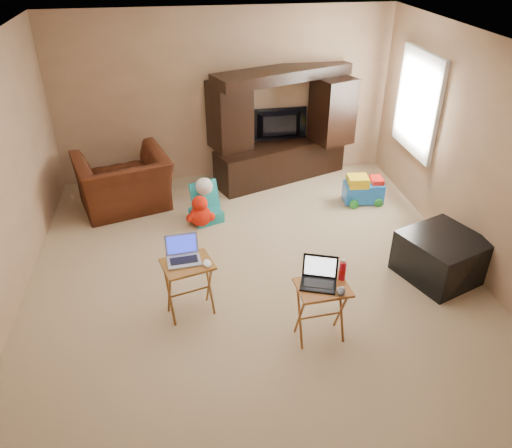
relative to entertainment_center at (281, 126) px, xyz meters
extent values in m
plane|color=#CEB68E|center=(-0.82, -2.46, -0.85)|extent=(5.50, 5.50, 0.00)
plane|color=silver|center=(-0.82, -2.46, 1.65)|extent=(5.50, 5.50, 0.00)
plane|color=tan|center=(-0.82, 0.29, 0.40)|extent=(5.00, 0.00, 5.00)
plane|color=tan|center=(-0.82, -5.21, 0.40)|extent=(5.00, 0.00, 5.00)
plane|color=tan|center=(1.68, -2.46, 0.40)|extent=(0.00, 5.50, 5.50)
plane|color=white|center=(1.66, -0.91, 0.55)|extent=(0.00, 1.20, 1.20)
cube|color=white|center=(1.64, -0.91, 0.55)|extent=(0.06, 1.14, 1.34)
cube|color=black|center=(0.00, 0.00, 0.00)|extent=(2.13, 1.22, 1.70)
imported|color=black|center=(0.00, 0.12, -0.03)|extent=(0.87, 0.13, 0.50)
imported|color=#4B1A10|center=(-2.33, -0.59, -0.46)|extent=(1.44, 1.34, 0.77)
cube|color=black|center=(1.26, -2.79, -0.60)|extent=(1.01, 1.01, 0.50)
cube|color=#965D24|center=(-1.54, -2.99, -0.54)|extent=(0.56, 0.49, 0.62)
cube|color=#AC6D29|center=(-0.34, -3.54, -0.54)|extent=(0.50, 0.41, 0.61)
cube|color=#A4A3A8|center=(-1.57, -2.96, -0.11)|extent=(0.35, 0.30, 0.24)
cube|color=black|center=(-0.38, -3.52, -0.12)|extent=(0.39, 0.36, 0.24)
ellipsoid|color=white|center=(-1.35, -3.06, -0.21)|extent=(0.09, 0.13, 0.05)
ellipsoid|color=#414146|center=(-0.21, -3.66, -0.21)|extent=(0.11, 0.14, 0.05)
cylinder|color=red|center=(-0.14, -3.46, -0.14)|extent=(0.06, 0.06, 0.19)
camera|label=1|loc=(-1.51, -6.98, 2.58)|focal=35.00mm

